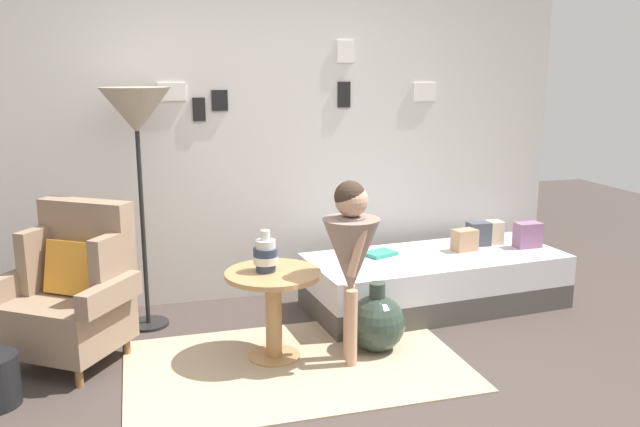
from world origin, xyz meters
name	(u,v)px	position (x,y,z in m)	size (l,w,h in m)	color
ground_plane	(342,412)	(0.00, 0.00, 0.00)	(12.00, 12.00, 0.00)	#423833
gallery_wall	(265,129)	(0.00, 1.95, 1.30)	(4.80, 0.12, 2.60)	silver
rug	(296,365)	(-0.10, 0.59, 0.01)	(2.00, 1.27, 0.01)	tan
armchair	(74,292)	(-1.37, 1.05, 0.44)	(0.90, 0.86, 0.97)	olive
daybed	(435,280)	(1.15, 1.30, 0.20)	(1.96, 0.94, 0.40)	#4C4742
pillow_head	(528,235)	(1.92, 1.31, 0.50)	(0.20, 0.12, 0.19)	gray
pillow_mid	(491,233)	(1.70, 1.47, 0.49)	(0.17, 0.12, 0.18)	beige
pillow_back	(478,234)	(1.58, 1.46, 0.49)	(0.17, 0.12, 0.18)	#474C56
pillow_extra	(465,240)	(1.41, 1.35, 0.48)	(0.18, 0.12, 0.16)	tan
side_table	(273,296)	(-0.20, 0.74, 0.40)	(0.58, 0.58, 0.56)	tan
vase_striped	(266,255)	(-0.24, 0.76, 0.66)	(0.15, 0.15, 0.25)	#2D384C
floor_lamp	(136,118)	(-0.94, 1.50, 1.44)	(0.46, 0.46, 1.63)	black
person_child	(351,249)	(0.22, 0.55, 0.72)	(0.34, 0.34, 1.12)	tan
book_on_daybed	(380,254)	(0.74, 1.40, 0.42)	(0.22, 0.16, 0.03)	teal
demijohn_near	(377,322)	(0.44, 0.68, 0.19)	(0.36, 0.36, 0.45)	#2D3D33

